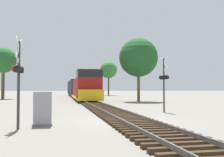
# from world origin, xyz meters

# --- Properties ---
(ground_plane) EXTENTS (400.00, 400.00, 0.00)m
(ground_plane) POSITION_xyz_m (0.00, 0.00, 0.00)
(ground_plane) COLOR slate
(rail_track_bed) EXTENTS (2.60, 160.00, 0.31)m
(rail_track_bed) POSITION_xyz_m (0.00, -0.00, 0.14)
(rail_track_bed) COLOR #382819
(rail_track_bed) RESTS_ON ground
(freight_train) EXTENTS (3.10, 47.38, 4.18)m
(freight_train) POSITION_xyz_m (0.00, 40.23, 1.88)
(freight_train) COLOR maroon
(freight_train) RESTS_ON ground
(crossing_signal_near) EXTENTS (0.42, 1.01, 4.00)m
(crossing_signal_near) POSITION_xyz_m (-5.43, -1.71, 2.43)
(crossing_signal_near) COLOR #333333
(crossing_signal_near) RESTS_ON ground
(crossing_signal_far) EXTENTS (0.51, 1.01, 4.18)m
(crossing_signal_far) POSITION_xyz_m (4.00, 4.70, 2.46)
(crossing_signal_far) COLOR #333333
(crossing_signal_far) RESTS_ON ground
(relay_cabinet) EXTENTS (0.91, 0.50, 1.61)m
(relay_cabinet) POSITION_xyz_m (-4.42, -0.92, 0.80)
(relay_cabinet) COLOR slate
(relay_cabinet) RESTS_ON ground
(tree_far_right) EXTENTS (5.33, 5.33, 8.72)m
(tree_far_right) POSITION_xyz_m (6.93, 20.76, 6.03)
(tree_far_right) COLOR brown
(tree_far_right) RESTS_ON ground
(tree_mid_background) EXTENTS (4.41, 4.41, 8.90)m
(tree_mid_background) POSITION_xyz_m (-13.24, 33.99, 6.62)
(tree_mid_background) COLOR brown
(tree_mid_background) RESTS_ON ground
(tree_deep_background) EXTENTS (4.44, 4.44, 8.91)m
(tree_deep_background) POSITION_xyz_m (8.76, 53.24, 6.66)
(tree_deep_background) COLOR brown
(tree_deep_background) RESTS_ON ground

